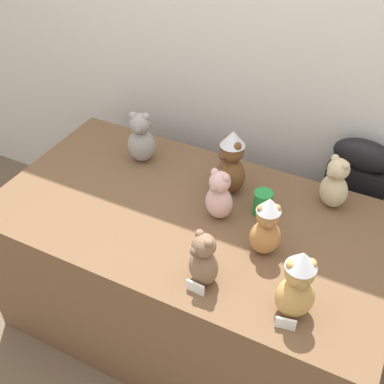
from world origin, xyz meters
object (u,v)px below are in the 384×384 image
at_px(teddy_bear_caramel, 267,227).
at_px(teddy_bear_chestnut, 231,163).
at_px(instrument_case, 347,219).
at_px(teddy_bear_honey, 297,285).
at_px(teddy_bear_sand, 335,184).
at_px(teddy_bear_blush, 219,196).
at_px(teddy_bear_ash, 141,139).
at_px(teddy_bear_mocha, 203,260).
at_px(party_cup_green, 263,203).
at_px(display_table, 192,272).

distance_m(teddy_bear_caramel, teddy_bear_chestnut, 0.39).
relative_size(instrument_case, teddy_bear_honey, 3.17).
height_order(teddy_bear_caramel, teddy_bear_honey, teddy_bear_honey).
bearing_deg(teddy_bear_sand, teddy_bear_blush, -113.34).
height_order(instrument_case, teddy_bear_ash, teddy_bear_ash).
xyz_separation_m(instrument_case, teddy_bear_mocha, (-0.37, -0.89, 0.38)).
relative_size(teddy_bear_mocha, teddy_bear_caramel, 0.87).
xyz_separation_m(teddy_bear_mocha, teddy_bear_caramel, (0.15, 0.24, 0.02)).
distance_m(instrument_case, party_cup_green, 0.64).
bearing_deg(teddy_bear_honey, teddy_bear_blush, 111.70).
relative_size(display_table, teddy_bear_honey, 5.78).
relative_size(teddy_bear_mocha, party_cup_green, 2.09).
distance_m(display_table, teddy_bear_sand, 0.77).
bearing_deg(display_table, teddy_bear_caramel, -10.70).
height_order(teddy_bear_mocha, teddy_bear_caramel, teddy_bear_caramel).
distance_m(teddy_bear_mocha, teddy_bear_sand, 0.70).
bearing_deg(party_cup_green, instrument_case, 55.26).
distance_m(instrument_case, teddy_bear_chestnut, 0.75).
bearing_deg(teddy_bear_sand, teddy_bear_mocha, -84.68).
height_order(display_table, teddy_bear_blush, teddy_bear_blush).
distance_m(display_table, teddy_bear_chestnut, 0.57).
height_order(instrument_case, party_cup_green, instrument_case).
height_order(teddy_bear_ash, teddy_bear_mocha, teddy_bear_ash).
xyz_separation_m(teddy_bear_honey, teddy_bear_chestnut, (-0.45, 0.51, 0.01)).
relative_size(teddy_bear_blush, teddy_bear_mocha, 1.02).
bearing_deg(teddy_bear_ash, teddy_bear_chestnut, -21.93).
bearing_deg(instrument_case, teddy_bear_chestnut, -139.34).
bearing_deg(teddy_bear_blush, teddy_bear_chestnut, 110.81).
xyz_separation_m(teddy_bear_blush, teddy_bear_honey, (0.43, -0.33, 0.04)).
xyz_separation_m(teddy_bear_sand, teddy_bear_chestnut, (-0.43, -0.11, 0.04)).
height_order(instrument_case, teddy_bear_chestnut, teddy_bear_chestnut).
distance_m(teddy_bear_honey, party_cup_green, 0.52).
xyz_separation_m(teddy_bear_sand, party_cup_green, (-0.25, -0.19, -0.06)).
bearing_deg(teddy_bear_mocha, teddy_bear_ash, 166.57).
relative_size(instrument_case, teddy_bear_blush, 4.01).
height_order(teddy_bear_ash, teddy_bear_sand, teddy_bear_ash).
bearing_deg(teddy_bear_caramel, instrument_case, 41.26).
xyz_separation_m(teddy_bear_blush, party_cup_green, (0.16, 0.10, -0.05)).
relative_size(teddy_bear_ash, party_cup_green, 2.38).
bearing_deg(display_table, teddy_bear_ash, 148.30).
xyz_separation_m(display_table, teddy_bear_blush, (0.10, 0.04, 0.48)).
bearing_deg(party_cup_green, teddy_bear_honey, -57.79).
bearing_deg(party_cup_green, display_table, -151.88).
height_order(teddy_bear_mocha, teddy_bear_chestnut, teddy_bear_chestnut).
bearing_deg(teddy_bear_chestnut, party_cup_green, 9.68).
bearing_deg(teddy_bear_blush, teddy_bear_mocha, -61.77).
height_order(teddy_bear_honey, teddy_bear_sand, teddy_bear_honey).
distance_m(display_table, teddy_bear_ash, 0.67).
height_order(teddy_bear_mocha, teddy_bear_honey, teddy_bear_honey).
height_order(teddy_bear_honey, party_cup_green, teddy_bear_honey).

